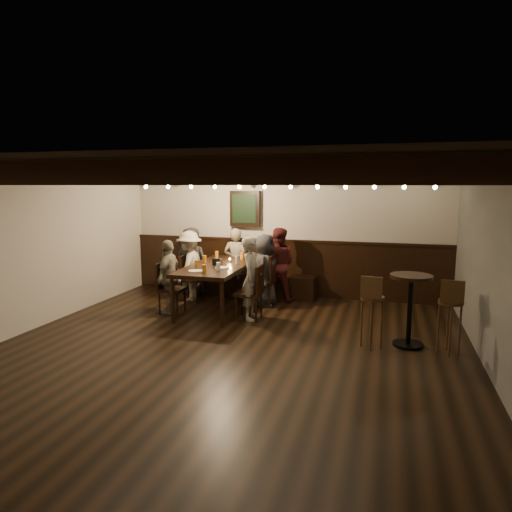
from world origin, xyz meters
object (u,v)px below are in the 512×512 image
(chair_left_near, at_px, (191,287))
(bar_stool_left, at_px, (371,321))
(chair_right_near, at_px, (263,290))
(person_right_far, at_px, (252,278))
(person_bench_centre, at_px, (236,262))
(high_top_table, at_px, (410,300))
(person_left_far, at_px, (169,277))
(person_bench_left, at_px, (191,261))
(person_bench_right, at_px, (278,264))
(dining_table, at_px, (218,268))
(chair_right_far, at_px, (250,303))
(person_left_near, at_px, (189,266))
(person_right_near, at_px, (265,270))
(chair_left_far, at_px, (171,298))
(bar_stool_right, at_px, (449,326))

(chair_left_near, bearing_deg, bar_stool_left, 62.57)
(chair_right_near, relative_size, person_right_far, 0.69)
(person_bench_centre, xyz_separation_m, high_top_table, (3.26, -2.11, -0.02))
(person_left_far, bearing_deg, person_bench_left, -173.66)
(person_right_far, bearing_deg, bar_stool_left, -114.15)
(person_bench_right, bearing_deg, chair_right_near, 68.22)
(dining_table, relative_size, bar_stool_left, 2.14)
(chair_right_far, height_order, person_bench_centre, person_bench_centre)
(person_bench_right, bearing_deg, chair_left_near, 15.54)
(person_bench_left, height_order, person_bench_right, person_bench_right)
(person_bench_left, relative_size, person_bench_centre, 1.00)
(person_bench_centre, height_order, person_left_near, person_bench_centre)
(dining_table, height_order, person_bench_centre, person_bench_centre)
(person_left_far, height_order, bar_stool_left, person_left_far)
(person_bench_left, relative_size, person_left_far, 1.07)
(bar_stool_left, bearing_deg, person_left_far, 173.02)
(person_bench_right, relative_size, person_right_near, 1.06)
(person_bench_right, bearing_deg, person_right_near, 71.57)
(person_bench_centre, relative_size, high_top_table, 1.36)
(chair_left_near, distance_m, person_right_near, 1.52)
(chair_right_near, xyz_separation_m, person_bench_left, (-1.63, 0.41, 0.40))
(person_bench_right, height_order, person_right_near, person_bench_right)
(person_left_far, height_order, person_right_far, person_right_far)
(chair_left_far, bearing_deg, chair_left_near, 179.98)
(chair_left_far, xyz_separation_m, person_bench_right, (1.59, 1.39, 0.44))
(chair_left_far, xyz_separation_m, high_top_table, (3.94, -0.59, 0.39))
(person_bench_centre, bearing_deg, person_bench_right, 170.54)
(person_left_near, height_order, bar_stool_left, person_left_near)
(person_bench_centre, distance_m, person_right_far, 1.68)
(person_bench_right, height_order, high_top_table, person_bench_right)
(person_right_far, height_order, bar_stool_left, person_right_far)
(high_top_table, bearing_deg, bar_stool_left, -157.66)
(person_bench_left, bearing_deg, chair_right_far, 140.18)
(chair_right_near, distance_m, person_bench_left, 1.73)
(bar_stool_left, bearing_deg, chair_left_far, 172.90)
(dining_table, height_order, person_right_near, person_right_near)
(chair_left_near, distance_m, person_bench_left, 0.64)
(person_bench_right, relative_size, person_right_far, 1.02)
(chair_left_near, height_order, person_right_far, person_right_far)
(chair_left_near, distance_m, chair_right_far, 1.70)
(person_bench_right, height_order, bar_stool_left, person_bench_right)
(chair_left_near, height_order, person_left_near, person_left_near)
(chair_right_near, xyz_separation_m, bar_stool_right, (3.02, -1.68, 0.09))
(chair_right_far, bearing_deg, person_right_near, -1.95)
(chair_left_near, bearing_deg, person_bench_left, -158.03)
(person_right_far, bearing_deg, person_bench_centre, 26.57)
(person_bench_centre, bearing_deg, dining_table, 90.00)
(person_left_far, bearing_deg, person_bench_right, 129.29)
(chair_right_far, bearing_deg, chair_right_near, -0.05)
(dining_table, bearing_deg, person_bench_right, 45.00)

